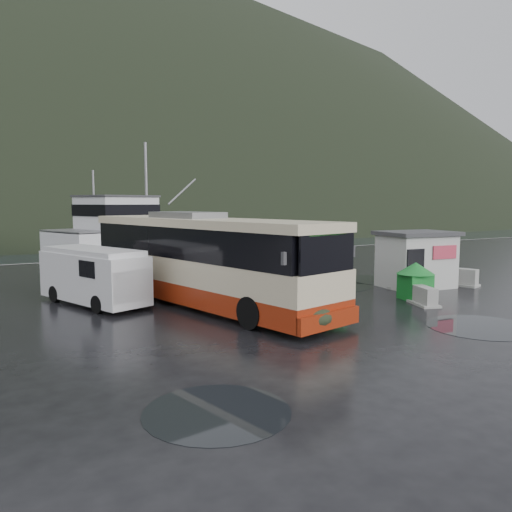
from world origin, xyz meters
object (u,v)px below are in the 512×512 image
waste_bin_right (329,303)px  jersey_barrier_a (424,305)px  coach_bus (203,304)px  fishing_trawler (175,247)px  waste_bin_left (415,299)px  jersey_barrier_b (408,290)px  ticket_kiosk (415,287)px  white_van (94,304)px  dome_tent (293,330)px  jersey_barrier_c (460,286)px

waste_bin_right → jersey_barrier_a: size_ratio=1.06×
coach_bus → fishing_trawler: bearing=59.7°
waste_bin_left → fishing_trawler: bearing=90.5°
coach_bus → jersey_barrier_a: (7.76, -4.60, 0.00)m
jersey_barrier_b → ticket_kiosk: bearing=25.3°
white_van → ticket_kiosk: bearing=-32.8°
jersey_barrier_b → fishing_trawler: bearing=93.6°
waste_bin_right → ticket_kiosk: 6.21m
ticket_kiosk → coach_bus: bearing=179.7°
dome_tent → jersey_barrier_c: bearing=14.7°
fishing_trawler → white_van: bearing=-138.2°
dome_tent → waste_bin_left: bearing=13.1°
waste_bin_left → waste_bin_right: 3.88m
coach_bus → jersey_barrier_a: bearing=-43.3°
coach_bus → jersey_barrier_a: coach_bus is taller
coach_bus → waste_bin_right: (4.68, -2.32, 0.00)m
white_van → waste_bin_left: bearing=-44.6°
dome_tent → jersey_barrier_a: bearing=6.0°
jersey_barrier_a → white_van: bearing=150.0°
waste_bin_right → ticket_kiosk: bearing=9.3°
white_van → jersey_barrier_a: 13.50m
jersey_barrier_c → waste_bin_left: bearing=-162.8°
coach_bus → waste_bin_right: size_ratio=8.35×
coach_bus → jersey_barrier_c: coach_bus is taller
ticket_kiosk → dome_tent: bearing=-151.4°
coach_bus → ticket_kiosk: (10.82, -1.32, 0.00)m
ticket_kiosk → jersey_barrier_a: 4.49m
white_van → jersey_barrier_c: (17.03, -4.26, 0.00)m
waste_bin_left → jersey_barrier_c: size_ratio=0.92×
waste_bin_left → ticket_kiosk: 3.35m
white_van → ticket_kiosk: (14.75, -3.46, 0.00)m
waste_bin_right → dome_tent: bearing=-141.6°
waste_bin_left → waste_bin_right: waste_bin_left is taller
coach_bus → white_van: bearing=138.7°
coach_bus → fishing_trawler: fishing_trawler is taller
waste_bin_right → jersey_barrier_c: size_ratio=0.92×
jersey_barrier_a → fishing_trawler: fishing_trawler is taller
coach_bus → jersey_barrier_a: size_ratio=8.83×
white_van → waste_bin_right: bearing=-47.0°
white_van → waste_bin_left: 13.55m
dome_tent → fishing_trawler: size_ratio=0.11×
dome_tent → ticket_kiosk: ticket_kiosk is taller
waste_bin_right → fishing_trawler: (3.43, 27.81, 0.00)m
white_van → dome_tent: bearing=-76.8°
ticket_kiosk → jersey_barrier_c: 2.41m
coach_bus → dome_tent: coach_bus is taller
waste_bin_right → ticket_kiosk: (6.13, 1.00, 0.00)m
coach_bus → ticket_kiosk: size_ratio=3.80×
waste_bin_right → fishing_trawler: bearing=83.0°
waste_bin_left → dome_tent: size_ratio=0.56×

